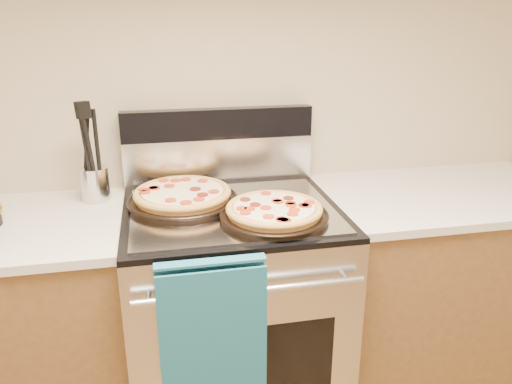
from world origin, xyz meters
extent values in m
plane|color=#C5B48E|center=(0.00, 2.00, 1.35)|extent=(4.00, 0.00, 4.00)
cube|color=#B7B7BC|center=(0.00, 1.65, 0.45)|extent=(0.76, 0.68, 0.90)
cube|color=black|center=(0.00, 1.31, 0.45)|extent=(0.56, 0.01, 0.40)
cube|color=black|center=(0.00, 1.65, 0.91)|extent=(0.76, 0.68, 0.02)
cube|color=silver|center=(0.00, 1.96, 1.01)|extent=(0.76, 0.06, 0.18)
cube|color=black|center=(0.00, 1.96, 1.16)|extent=(0.76, 0.06, 0.12)
cylinder|color=silver|center=(0.00, 1.27, 0.80)|extent=(0.70, 0.03, 0.03)
cube|color=gray|center=(0.00, 1.62, 0.92)|extent=(0.70, 0.55, 0.01)
cube|color=brown|center=(0.88, 1.68, 0.44)|extent=(1.00, 0.62, 0.88)
cube|color=beige|center=(0.88, 1.68, 0.90)|extent=(1.02, 0.64, 0.03)
cylinder|color=silver|center=(-0.48, 1.85, 0.97)|extent=(0.12, 0.12, 0.13)
camera|label=1|loc=(-0.25, 0.01, 1.58)|focal=35.00mm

